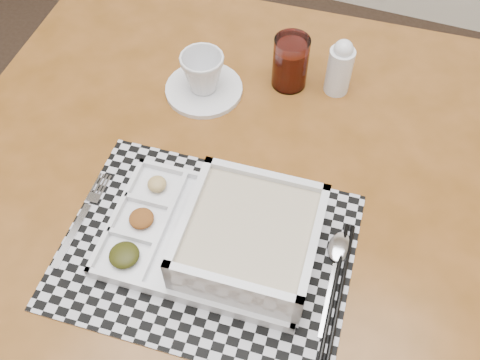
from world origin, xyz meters
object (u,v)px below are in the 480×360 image
at_px(serving_tray, 239,240).
at_px(creamer_bottle, 340,67).
at_px(dining_table, 228,212).
at_px(cup, 203,73).
at_px(juice_glass, 290,64).

relative_size(serving_tray, creamer_bottle, 2.86).
distance_m(dining_table, cup, 0.27).
distance_m(serving_tray, cup, 0.36).
bearing_deg(dining_table, creamer_bottle, 68.59).
relative_size(juice_glass, creamer_bottle, 0.90).
bearing_deg(serving_tray, cup, 121.20).
bearing_deg(serving_tray, creamer_bottle, 82.43).
xyz_separation_m(dining_table, cup, (-0.12, 0.20, 0.13)).
bearing_deg(cup, serving_tray, -37.38).
relative_size(dining_table, creamer_bottle, 9.32).
height_order(cup, juice_glass, juice_glass).
bearing_deg(cup, dining_table, -36.45).
height_order(serving_tray, juice_glass, juice_glass).
relative_size(dining_table, cup, 13.25).
xyz_separation_m(dining_table, serving_tray, (0.06, -0.11, 0.12)).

